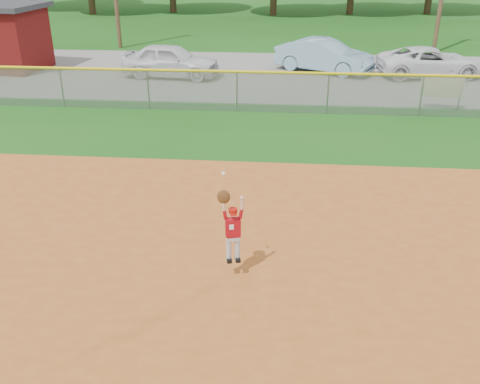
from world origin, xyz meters
name	(u,v)px	position (x,y,z in m)	size (l,w,h in m)	color
ground	(193,254)	(0.00, 0.00, 0.00)	(120.00, 120.00, 0.00)	#174F12
clay_infield	(161,355)	(0.00, -3.00, 0.02)	(24.00, 16.00, 0.04)	#A7531E
parking_strip	(248,74)	(0.00, 16.00, 0.01)	(44.00, 10.00, 0.03)	slate
car_white_a	(171,61)	(-3.52, 15.02, 0.79)	(1.79, 4.44, 1.51)	silver
car_blue	(324,56)	(3.56, 16.72, 0.79)	(1.62, 4.63, 1.53)	#81A9C0
car_white_b	(430,62)	(8.40, 16.16, 0.70)	(2.21, 4.79, 1.33)	white
utility_shed	(2,37)	(-11.91, 15.98, 1.58)	(4.55, 3.77, 3.10)	#4E0B0B
sponsor_sign	(442,87)	(7.56, 10.77, 0.90)	(1.53, 0.21, 1.36)	gray
outfield_fence	(237,88)	(0.00, 10.00, 0.88)	(40.06, 0.10, 1.55)	gray
ballplayer	(232,226)	(0.89, -0.74, 1.12)	(0.50, 0.25, 1.84)	silver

